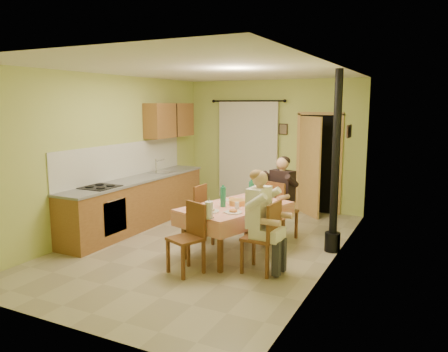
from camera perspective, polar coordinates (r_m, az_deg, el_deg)
The scene contains 17 objects.
floor at distance 7.26m, azimuth -2.14°, elevation -8.96°, with size 4.00×6.00×0.01m, color tan.
room_shell at distance 6.91m, azimuth -2.24°, elevation 5.52°, with size 4.04×6.04×2.82m.
kitchen_run at distance 8.36m, azimuth -11.18°, elevation -3.25°, with size 0.64×3.64×1.56m.
upper_cabinets at distance 9.29m, azimuth -7.10°, elevation 7.25°, with size 0.35×1.40×0.70m, color brown.
curtain at distance 9.79m, azimuth 3.12°, elevation 3.38°, with size 1.70×0.07×2.22m.
doorway at distance 9.26m, azimuth 11.72°, elevation 1.53°, with size 0.96×0.63×2.15m.
dining_table at distance 6.75m, azimuth 1.46°, elevation -7.01°, with size 1.47×1.92×0.76m.
tableware at distance 6.55m, azimuth 0.98°, elevation -3.49°, with size 0.62×1.62×0.33m.
chair_far at distance 7.56m, azimuth 7.32°, elevation -5.97°, with size 0.56×0.56×1.01m.
chair_near at distance 6.05m, azimuth -4.90°, elevation -9.89°, with size 0.53×0.53×0.96m.
chair_right at distance 6.08m, azimuth 4.90°, elevation -9.79°, with size 0.45×0.45×0.99m.
chair_left at distance 7.39m, azimuth -2.04°, elevation -6.28°, with size 0.40×0.40×0.94m.
man_far at distance 7.44m, azimuth 7.49°, elevation -1.58°, with size 0.64×0.57×1.39m.
man_right at distance 5.92m, azimuth 4.85°, elevation -4.38°, with size 0.47×0.59×1.39m.
stove_flue at distance 6.91m, azimuth 14.25°, elevation -1.41°, with size 0.24×0.24×2.80m.
picture_back at distance 9.53m, azimuth 7.75°, elevation 6.08°, with size 0.19×0.03×0.23m, color black.
picture_right at distance 7.38m, azimuth 16.05°, elevation 5.65°, with size 0.03×0.31×0.21m, color brown.
Camera 1 is at (3.31, -6.04, 2.28)m, focal length 35.00 mm.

